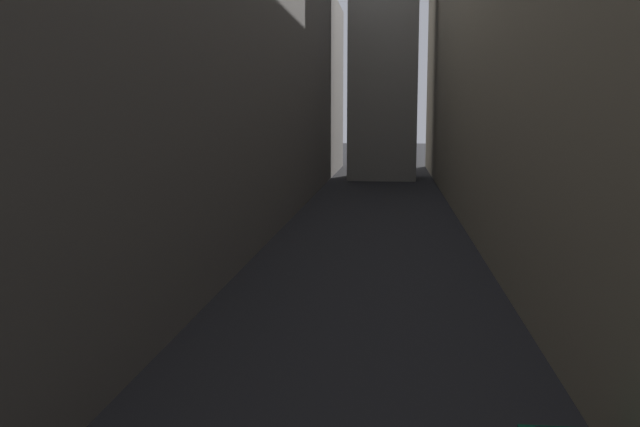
% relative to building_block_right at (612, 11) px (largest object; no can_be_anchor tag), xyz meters
% --- Properties ---
extents(ground_plane, '(264.00, 264.00, 0.00)m').
position_rel_building_block_right_xyz_m(ground_plane, '(-12.37, -2.00, -12.15)').
color(ground_plane, '#232326').
extents(building_block_left, '(14.87, 108.00, 20.10)m').
position_rel_building_block_right_xyz_m(building_block_left, '(-25.30, 0.00, -2.10)').
color(building_block_left, slate).
rests_on(building_block_left, ground).
extents(building_block_right, '(13.73, 108.00, 24.31)m').
position_rel_building_block_right_xyz_m(building_block_right, '(0.00, 0.00, 0.00)').
color(building_block_right, gray).
rests_on(building_block_right, ground).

